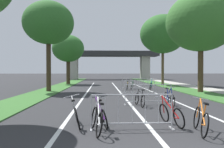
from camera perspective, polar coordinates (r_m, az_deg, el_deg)
name	(u,v)px	position (r m, az deg, el deg)	size (l,w,h in m)	color
grass_verge_left	(59,87)	(25.91, -12.67, -3.05)	(2.36, 53.06, 0.05)	#386B2D
grass_verge_right	(171,87)	(26.58, 14.12, -2.96)	(2.36, 53.06, 0.05)	#386B2D
sidewalk_path_right	(191,86)	(27.28, 18.56, -2.85)	(2.04, 53.06, 0.08)	#ADA89E
lane_stripe_center	(120,92)	(19.21, 1.98, -4.42)	(0.14, 30.69, 0.01)	silver
lane_stripe_right_lane	(153,92)	(19.60, 9.89, -4.33)	(0.14, 30.69, 0.01)	silver
lane_stripe_left_lane	(87,92)	(19.19, -6.09, -4.43)	(0.14, 30.69, 0.01)	silver
overpass_bridge	(109,58)	(47.67, -0.62, 3.80)	(19.56, 4.04, 5.68)	#2D2D30
tree_left_pine_far	(48,23)	(20.70, -15.13, 11.80)	(4.21, 4.21, 7.54)	#3D2D1E
tree_left_oak_mid	(68,49)	(31.03, -10.57, 6.05)	(4.10, 4.10, 6.38)	#3D2D1E
tree_right_pine_near	(201,22)	(20.62, 20.70, 11.64)	(5.54, 5.54, 8.02)	#4C3823
tree_right_cypress_far	(163,34)	(29.50, 12.20, 9.41)	(5.50, 5.50, 8.53)	brown
crowd_barrier_nearest	(132,112)	(7.11, 4.86, -9.09)	(2.48, 0.49, 1.05)	#ADADB2
crowd_barrier_second	(148,95)	(12.24, 8.78, -4.95)	(2.49, 0.58, 1.05)	#ADADB2
crowd_barrier_third	(138,88)	(17.19, 6.28, -3.30)	(2.47, 0.46, 1.05)	#ADADB2
crowd_barrier_fourth	(135,84)	(22.21, 5.60, -2.38)	(2.49, 0.54, 1.05)	#ADADB2
bicycle_blue_0	(169,98)	(12.12, 13.71, -5.75)	(0.42, 1.65, 0.97)	black
bicycle_orange_1	(201,120)	(7.13, 20.69, -10.30)	(0.66, 1.73, 0.96)	black
bicycle_purple_2	(101,115)	(7.51, -2.60, -9.88)	(0.66, 1.57, 0.96)	black
bicycle_green_3	(132,85)	(22.72, 4.94, -2.74)	(0.54, 1.67, 0.92)	black
bicycle_red_4	(171,114)	(7.82, 14.06, -9.40)	(0.70, 1.59, 0.96)	black
bicycle_teal_5	(151,86)	(21.91, 9.40, -2.77)	(0.65, 1.80, 1.05)	black
bicycle_silver_6	(76,114)	(7.60, -8.71, -9.60)	(0.71, 1.77, 0.97)	black
bicycle_yellow_7	(127,86)	(21.56, 3.73, -2.95)	(0.59, 1.59, 0.88)	black
bicycle_black_8	(140,99)	(11.75, 6.79, -6.04)	(0.52, 1.69, 0.87)	black
bicycle_white_9	(97,119)	(6.73, -3.74, -10.93)	(0.50, 1.71, 1.01)	black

